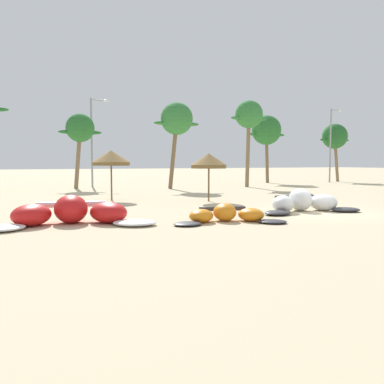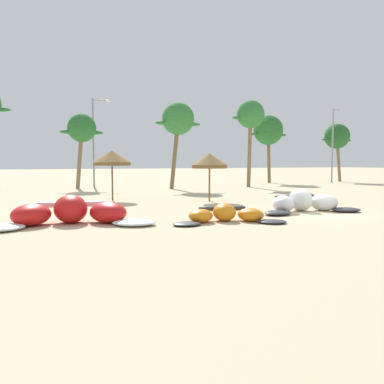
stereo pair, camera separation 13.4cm
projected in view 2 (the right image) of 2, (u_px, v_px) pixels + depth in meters
ground_plane at (320, 212)px, 19.10m from camera, size 260.00×260.00×0.00m
kite_far_left at (71, 213)px, 15.40m from camera, size 6.53×3.48×1.10m
kite_left at (226, 215)px, 16.01m from camera, size 4.57×2.72×0.72m
kite_left_of_center at (304, 203)px, 19.32m from camera, size 5.29×2.69×1.09m
beach_umbrella_near_van at (112, 158)px, 24.89m from camera, size 2.40×2.40×3.10m
beach_umbrella_middle at (209, 161)px, 24.27m from camera, size 2.24×2.24×2.90m
palm_left_of_gap at (82, 129)px, 36.20m from camera, size 3.83×2.55×6.73m
palm_center_left at (178, 120)px, 35.74m from camera, size 4.31×2.87×7.66m
palm_center_right at (251, 116)px, 38.16m from camera, size 3.95×2.63×8.22m
palm_right_of_gap at (268, 131)px, 45.90m from camera, size 5.04×3.36×7.71m
palm_right at (337, 137)px, 48.78m from camera, size 4.54×3.02×7.03m
lamppost_west_center at (95, 137)px, 38.73m from camera, size 1.84×0.24×8.47m
lamppost_east_center at (334, 141)px, 47.19m from camera, size 1.69×0.24×8.61m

